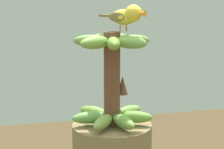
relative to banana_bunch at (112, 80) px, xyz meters
The scene contains 2 objects.
banana_bunch is the anchor object (origin of this frame).
perched_bird 0.21m from the banana_bunch, 12.96° to the right, with size 0.11×0.17×0.08m.
Camera 1 is at (-0.30, -1.15, 1.66)m, focal length 60.72 mm.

